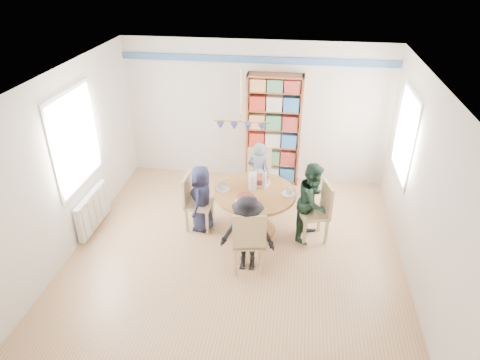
% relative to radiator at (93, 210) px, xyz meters
% --- Properties ---
extents(ground, '(5.00, 5.00, 0.00)m').
position_rel_radiator_xyz_m(ground, '(2.42, -0.30, -0.35)').
color(ground, tan).
extents(room_shell, '(5.00, 5.00, 5.00)m').
position_rel_radiator_xyz_m(room_shell, '(2.16, 0.57, 1.30)').
color(room_shell, white).
rests_on(room_shell, ground).
extents(radiator, '(0.12, 1.00, 0.60)m').
position_rel_radiator_xyz_m(radiator, '(0.00, 0.00, 0.00)').
color(radiator, silver).
rests_on(radiator, ground).
extents(dining_table, '(1.30, 1.30, 0.75)m').
position_rel_radiator_xyz_m(dining_table, '(2.63, 0.29, 0.21)').
color(dining_table, olive).
rests_on(dining_table, ground).
extents(chair_left, '(0.44, 0.44, 0.95)m').
position_rel_radiator_xyz_m(chair_left, '(1.64, 0.27, 0.17)').
color(chair_left, '#D4B382').
rests_on(chair_left, ground).
extents(chair_right, '(0.54, 0.54, 0.98)m').
position_rel_radiator_xyz_m(chair_right, '(3.64, 0.26, 0.19)').
color(chair_right, '#D4B382').
rests_on(chair_right, ground).
extents(chair_far, '(0.44, 0.44, 0.98)m').
position_rel_radiator_xyz_m(chair_far, '(2.58, 1.33, 0.19)').
color(chair_far, '#D4B382').
rests_on(chair_far, ground).
extents(chair_near, '(0.53, 0.53, 1.03)m').
position_rel_radiator_xyz_m(chair_near, '(2.66, -0.69, 0.22)').
color(chair_near, '#D4B382').
rests_on(chair_near, ground).
extents(person_left, '(0.41, 0.58, 1.14)m').
position_rel_radiator_xyz_m(person_left, '(1.77, 0.26, 0.22)').
color(person_left, '#171A33').
rests_on(person_left, ground).
extents(person_right, '(0.69, 0.77, 1.31)m').
position_rel_radiator_xyz_m(person_right, '(3.53, 0.28, 0.30)').
color(person_right, black).
rests_on(person_right, ground).
extents(person_far, '(0.48, 0.36, 1.20)m').
position_rel_radiator_xyz_m(person_far, '(2.59, 1.19, 0.25)').
color(person_far, gray).
rests_on(person_far, ground).
extents(person_near, '(0.78, 0.45, 1.20)m').
position_rel_radiator_xyz_m(person_near, '(2.63, -0.63, 0.25)').
color(person_near, black).
rests_on(person_near, ground).
extents(bookshelf, '(1.02, 0.31, 2.14)m').
position_rel_radiator_xyz_m(bookshelf, '(2.78, 2.04, 0.70)').
color(bookshelf, brown).
rests_on(bookshelf, ground).
extents(tableware, '(1.25, 1.25, 0.33)m').
position_rel_radiator_xyz_m(tableware, '(2.60, 0.32, 0.47)').
color(tableware, white).
rests_on(tableware, dining_table).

